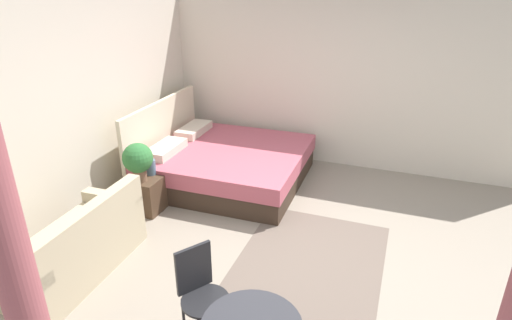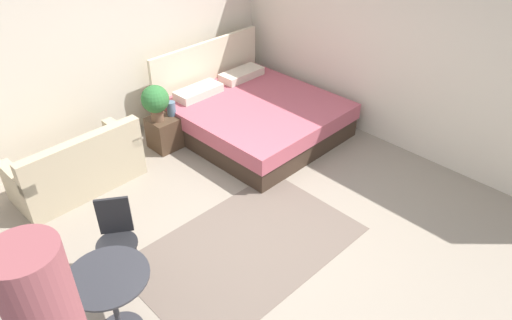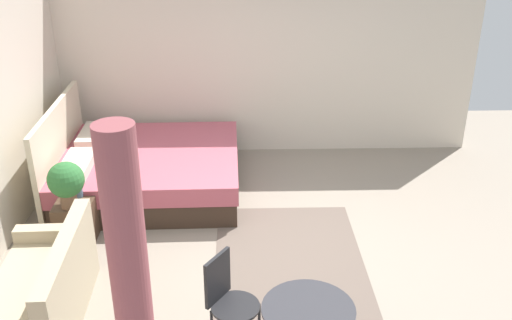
% 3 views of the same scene
% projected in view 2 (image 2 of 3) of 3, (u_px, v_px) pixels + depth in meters
% --- Properties ---
extents(ground_plane, '(8.45, 8.81, 0.02)m').
position_uv_depth(ground_plane, '(256.00, 231.00, 5.21)').
color(ground_plane, gray).
extents(wall_back, '(8.45, 0.12, 2.63)m').
position_uv_depth(wall_back, '(103.00, 49.00, 6.18)').
color(wall_back, beige).
rests_on(wall_back, ground).
extents(wall_right, '(0.12, 5.81, 2.63)m').
position_uv_depth(wall_right, '(407.00, 54.00, 6.03)').
color(wall_right, beige).
rests_on(wall_right, ground).
extents(area_rug, '(2.37, 1.51, 0.01)m').
position_uv_depth(area_rug, '(246.00, 247.00, 4.98)').
color(area_rug, '#66564C').
rests_on(area_rug, ground).
extents(bed, '(2.07, 2.23, 1.13)m').
position_uv_depth(bed, '(253.00, 115.00, 6.83)').
color(bed, '#38281E').
rests_on(bed, ground).
extents(couch, '(1.52, 0.77, 0.81)m').
position_uv_depth(couch, '(78.00, 169.00, 5.70)').
color(couch, tan).
rests_on(couch, ground).
extents(nightstand, '(0.45, 0.39, 0.46)m').
position_uv_depth(nightstand, '(166.00, 132.00, 6.53)').
color(nightstand, '#473323').
rests_on(nightstand, ground).
extents(potted_plant, '(0.37, 0.37, 0.50)m').
position_uv_depth(potted_plant, '(155.00, 100.00, 6.18)').
color(potted_plant, brown).
rests_on(potted_plant, nightstand).
extents(vase, '(0.12, 0.12, 0.20)m').
position_uv_depth(vase, '(171.00, 109.00, 6.41)').
color(vase, slate).
rests_on(vase, nightstand).
extents(balcony_table, '(0.68, 0.68, 0.72)m').
position_uv_depth(balcony_table, '(112.00, 294.00, 3.84)').
color(balcony_table, '#2D2D33').
rests_on(balcony_table, ground).
extents(cafe_chair_near_window, '(0.54, 0.54, 0.88)m').
position_uv_depth(cafe_chair_near_window, '(116.00, 233.00, 4.40)').
color(cafe_chair_near_window, black).
rests_on(cafe_chair_near_window, ground).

